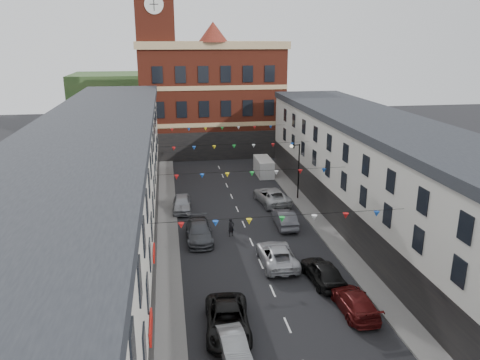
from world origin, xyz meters
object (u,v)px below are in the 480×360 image
car_left_b (233,345)px  car_right_f (272,196)px  car_right_c (354,302)px  car_right_e (285,218)px  pedestrian (231,227)px  car_right_d (323,272)px  car_left_c (228,320)px  car_left_e (182,204)px  moving_car (277,255)px  car_left_d (199,232)px  white_van (264,167)px  street_lamp (297,164)px

car_left_b → car_right_f: (7.40, 23.48, 0.15)m
car_left_b → car_right_c: (8.06, 3.01, 0.05)m
car_right_f → car_right_e: bearing=80.9°
car_left_b → pedestrian: size_ratio=2.42×
car_right_d → car_right_e: bearing=-94.8°
car_right_d → car_left_c: bearing=27.6°
car_right_c → car_right_e: 14.22m
car_right_d → car_left_e: bearing=-65.2°
car_left_c → moving_car: (4.80, 7.92, -0.00)m
car_left_d → white_van: size_ratio=1.12×
car_right_c → white_van: bearing=-91.7°
car_left_d → moving_car: 7.60m
street_lamp → car_right_e: (-2.95, -7.03, -3.15)m
car_left_d → car_right_c: size_ratio=1.11×
car_right_f → car_left_c: bearing=63.5°
car_left_d → car_right_d: size_ratio=1.12×
car_left_b → white_van: (8.72, 33.94, 0.40)m
car_right_c → pedestrian: (-5.96, 12.72, 0.12)m
street_lamp → car_right_c: size_ratio=1.25×
car_left_c → car_left_e: bearing=99.4°
car_left_b → white_van: bearing=69.9°
car_left_e → car_right_c: size_ratio=0.92×
car_left_d → street_lamp: bearing=39.8°
car_right_c → white_van: 30.94m
car_left_d → car_right_e: size_ratio=1.15×
car_left_e → pedestrian: bearing=-57.6°
car_right_c → car_right_d: (-0.76, 3.87, 0.11)m
car_left_d → car_right_e: 8.10m
car_left_c → car_right_f: bearing=75.1°
car_left_e → car_right_f: car_right_f is taller
white_van → pedestrian: size_ratio=2.91×
car_left_e → moving_car: (6.65, -12.56, 0.00)m
street_lamp → moving_car: 15.46m
car_left_e → car_right_d: car_right_d is taller
car_left_b → car_right_d: bearing=37.6°
moving_car → car_right_e: bearing=-108.3°
car_left_b → moving_car: (4.80, 10.08, 0.11)m
car_right_d → moving_car: (-2.50, 3.20, -0.05)m
car_left_d → moving_car: car_left_d is taller
car_left_e → car_left_b: bearing=-82.6°
car_right_f → white_van: white_van is taller
car_right_d → car_right_e: car_right_d is taller
street_lamp → car_left_b: street_lamp is taller
car_left_b → car_right_f: bearing=66.8°
car_left_c → car_left_d: (-0.68, 13.20, 0.01)m
street_lamp → pedestrian: 12.12m
car_left_d → pedestrian: pedestrian is taller
car_left_d → car_right_f: car_right_f is taller
car_right_e → car_left_d: bearing=15.0°
car_left_e → car_right_f: (9.24, 0.84, 0.04)m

